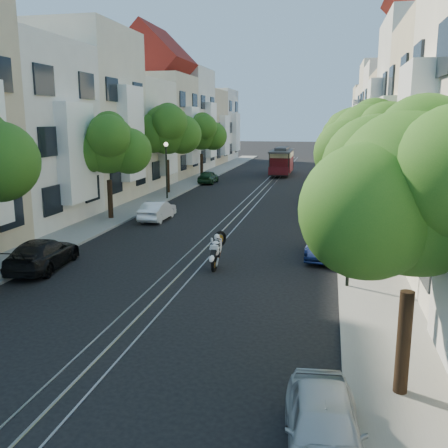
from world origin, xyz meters
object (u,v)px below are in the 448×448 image
Objects in this scene: tree_e_b at (372,147)px; tree_e_c at (358,140)px; tree_w_d at (202,133)px; tree_e_a at (419,196)px; parked_car_w_far at (208,177)px; lamp_west at (166,162)px; lamp_east at (351,210)px; parked_car_w_mid at (157,211)px; parked_car_e_far at (329,194)px; parked_car_e_near at (324,427)px; parked_car_w_near at (43,254)px; tree_e_d at (351,132)px; parked_car_e_mid at (328,243)px; sportbike_rider at (216,249)px; tree_w_b at (108,146)px; tree_w_c at (167,130)px; cable_car at (282,160)px.

tree_e_b is 1.03× the size of tree_e_c.
tree_e_b is at bearing -61.93° from tree_w_d.
parked_car_w_far is at bearing 110.05° from tree_e_a.
tree_e_b is 30.60m from tree_w_d.
tree_e_c reaches higher than lamp_west.
parked_car_w_mid is at bearing 135.78° from lamp_east.
parked_car_w_mid is at bearing -141.34° from parked_car_e_far.
parked_car_e_near reaches higher than parked_car_w_mid.
lamp_east is 15.10m from parked_car_w_mid.
parked_car_e_near is (12.74, -41.33, -4.02)m from tree_w_d.
parked_car_w_near reaches higher than parked_car_w_mid.
parked_car_w_far is at bearing 174.48° from tree_e_d.
tree_e_c is at bearing 89.60° from parked_car_e_mid.
lamp_east reaches higher than sportbike_rider.
parked_car_e_near is at bearing -56.61° from tree_w_b.
lamp_west is at bearing 118.45° from tree_e_a.
tree_w_b is 16.81m from lamp_east.
parked_car_w_mid is (-11.66, 17.44, -3.82)m from tree_e_a.
parked_car_w_near is at bearing 151.31° from tree_e_a.
tree_e_c reaches higher than parked_car_e_far.
tree_w_c is at bearing -74.39° from parked_car_w_mid.
tree_e_b is 14.39m from parked_car_w_near.
lamp_west is at bearing 136.15° from tree_e_b.
tree_e_a reaches higher than parked_car_w_mid.
lamp_west is at bearing 124.99° from lamp_east.
tree_w_b is at bearing -157.38° from tree_e_c.
parked_car_e_mid is (0.00, 13.48, 0.07)m from parked_car_e_near.
tree_w_d is 1.91× the size of parked_car_e_near.
parked_car_w_mid is (1.90, -7.59, -2.27)m from lamp_west.
tree_e_d reaches higher than tree_e_c.
tree_w_c reaches higher than tree_e_b.
parked_car_e_mid reaches higher than parked_car_e_far.
parked_car_e_mid is at bearing 99.63° from lamp_east.
tree_w_c is 17.93m from cable_car.
tree_e_b is 1.91× the size of parked_car_w_mid.
tree_w_b is 8.22m from lamp_west.
sportbike_rider is (-6.06, -25.41, -4.08)m from tree_e_d.
tree_w_b is at bearing 160.85° from tree_e_b.
lamp_west is 20.05m from cable_car.
parked_car_w_mid is 17.84m from parked_car_w_far.
parked_car_e_near is at bearing 106.70° from parked_car_w_far.
tree_e_b is 1.43× the size of parked_car_e_far.
tree_e_a is 15.14m from parked_car_w_near.
parked_car_w_near is at bearing -152.25° from parked_car_e_mid.
tree_w_b is at bearing -105.80° from cable_car.
parked_car_e_near is at bearing -96.61° from tree_e_b.
parked_car_w_near is at bearing -85.80° from tree_w_c.
parked_car_e_far is 21.92m from parked_car_w_near.
lamp_west is (-13.56, 25.02, -1.55)m from tree_e_a.
tree_w_d reaches higher than lamp_west.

